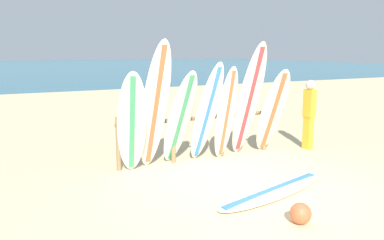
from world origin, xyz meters
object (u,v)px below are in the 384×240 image
(surfboard_leaning_center, at_px, (207,114))
(surfboard_leaning_center_right, at_px, (226,114))
(surfboard_leaning_center_left, at_px, (180,118))
(beach_ball, at_px, (301,213))
(surfboard_rack, at_px, (198,128))
(surfboard_leaning_left, at_px, (155,106))
(surfboard_leaning_far_left, at_px, (132,124))
(beachgoer_standing, at_px, (309,111))
(surfboard_leaning_far_right, at_px, (273,112))
(surfboard_leaning_right, at_px, (249,101))
(surfboard_lying_on_sand, at_px, (273,191))

(surfboard_leaning_center, distance_m, surfboard_leaning_center_right, 0.55)
(surfboard_leaning_center_left, height_order, beach_ball, surfboard_leaning_center_left)
(surfboard_rack, height_order, surfboard_leaning_left, surfboard_leaning_left)
(surfboard_leaning_left, distance_m, beach_ball, 3.36)
(surfboard_leaning_far_left, height_order, beach_ball, surfboard_leaning_far_left)
(surfboard_leaning_center, bearing_deg, surfboard_rack, 84.60)
(beachgoer_standing, relative_size, beach_ball, 5.64)
(beach_ball, bearing_deg, surfboard_leaning_far_right, 57.92)
(surfboard_leaning_center, xyz_separation_m, surfboard_leaning_right, (1.06, 0.07, 0.19))
(surfboard_leaning_center_right, bearing_deg, surfboard_leaning_far_right, -4.76)
(surfboard_leaning_far_left, distance_m, surfboard_leaning_far_right, 3.23)
(surfboard_lying_on_sand, bearing_deg, surfboard_leaning_right, 66.17)
(surfboard_leaning_far_left, xyz_separation_m, surfboard_leaning_right, (2.61, 0.07, 0.26))
(beachgoer_standing, bearing_deg, surfboard_leaning_center, -178.90)
(surfboard_leaning_center, bearing_deg, surfboard_leaning_left, 175.78)
(surfboard_leaning_center_left, bearing_deg, surfboard_leaning_center_right, -2.13)
(surfboard_leaning_center_right, bearing_deg, surfboard_lying_on_sand, -99.68)
(surfboard_leaning_right, bearing_deg, beachgoer_standing, -0.45)
(surfboard_leaning_center, height_order, surfboard_leaning_far_right, surfboard_leaning_center)
(surfboard_leaning_center_left, xyz_separation_m, surfboard_leaning_center_right, (1.05, -0.04, 0.02))
(surfboard_rack, distance_m, surfboard_leaning_center_left, 0.68)
(surfboard_leaning_left, relative_size, surfboard_leaning_center_left, 1.29)
(surfboard_leaning_far_left, xyz_separation_m, surfboard_leaning_center, (1.55, 0.00, 0.07))
(surfboard_leaning_center_right, relative_size, surfboard_leaning_right, 0.80)
(surfboard_rack, bearing_deg, surfboard_leaning_center, -95.40)
(surfboard_leaning_far_right, bearing_deg, surfboard_leaning_center_right, 175.24)
(surfboard_leaning_far_right, xyz_separation_m, beachgoer_standing, (1.09, 0.02, -0.07))
(surfboard_leaning_left, relative_size, beach_ball, 8.70)
(surfboard_rack, relative_size, surfboard_leaning_center_right, 1.79)
(surfboard_leaning_right, xyz_separation_m, beach_ball, (-1.27, -3.04, -1.10))
(surfboard_leaning_left, height_order, beachgoer_standing, surfboard_leaning_left)
(surfboard_leaning_left, bearing_deg, surfboard_leaning_center_right, 1.62)
(surfboard_rack, xyz_separation_m, surfboard_leaning_center_left, (-0.55, -0.26, 0.30))
(surfboard_leaning_center_left, height_order, surfboard_leaning_far_right, surfboard_leaning_center_left)
(surfboard_leaning_center_left, relative_size, beach_ball, 6.74)
(surfboard_leaning_left, height_order, beach_ball, surfboard_leaning_left)
(surfboard_leaning_far_left, height_order, surfboard_leaning_center_left, surfboard_leaning_far_left)
(surfboard_leaning_center_right, distance_m, surfboard_leaning_far_right, 1.14)
(surfboard_leaning_far_left, relative_size, surfboard_leaning_center_right, 0.99)
(surfboard_rack, height_order, surfboard_leaning_far_left, surfboard_leaning_far_left)
(surfboard_leaning_far_left, height_order, surfboard_leaning_center, surfboard_leaning_center)
(surfboard_leaning_far_left, height_order, surfboard_leaning_right, surfboard_leaning_right)
(surfboard_leaning_right, distance_m, beach_ball, 3.47)
(surfboard_leaning_left, xyz_separation_m, surfboard_leaning_right, (2.12, -0.01, -0.01))
(surfboard_leaning_center_right, distance_m, surfboard_lying_on_sand, 2.26)
(surfboard_lying_on_sand, height_order, beachgoer_standing, beachgoer_standing)
(surfboard_rack, height_order, surfboard_leaning_center_right, surfboard_leaning_center_right)
(surfboard_leaning_left, height_order, surfboard_leaning_center_left, surfboard_leaning_left)
(surfboard_rack, distance_m, beach_ball, 3.45)
(surfboard_rack, relative_size, surfboard_leaning_far_right, 1.85)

